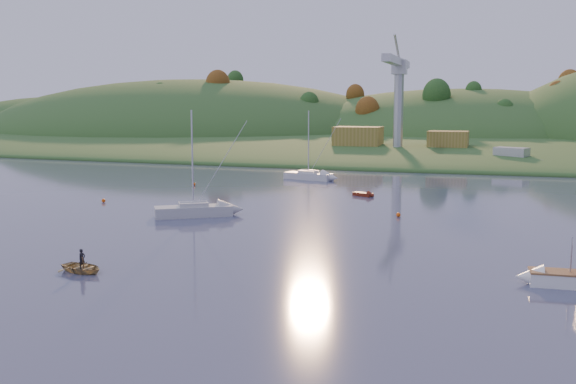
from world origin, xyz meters
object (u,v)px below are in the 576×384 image
(fishing_boat, at_px, (564,274))
(sailboat_far, at_px, (308,175))
(sailboat_near, at_px, (193,210))
(canoe, at_px, (82,267))
(red_tender, at_px, (367,195))

(fishing_boat, relative_size, sailboat_far, 0.56)
(fishing_boat, height_order, sailboat_far, sailboat_far)
(sailboat_near, height_order, canoe, sailboat_near)
(sailboat_near, xyz_separation_m, canoe, (3.12, -24.58, -0.39))
(canoe, bearing_deg, fishing_boat, -64.93)
(canoe, relative_size, red_tender, 1.04)
(fishing_boat, relative_size, red_tender, 1.83)
(sailboat_near, bearing_deg, canoe, -115.94)
(red_tender, bearing_deg, fishing_boat, -35.21)
(fishing_boat, bearing_deg, sailboat_far, -61.68)
(sailboat_near, bearing_deg, fishing_boat, -57.61)
(sailboat_far, relative_size, red_tender, 3.27)
(fishing_boat, xyz_separation_m, canoe, (-34.25, -7.60, -0.51))
(canoe, height_order, red_tender, red_tender)
(sailboat_near, distance_m, sailboat_far, 38.29)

